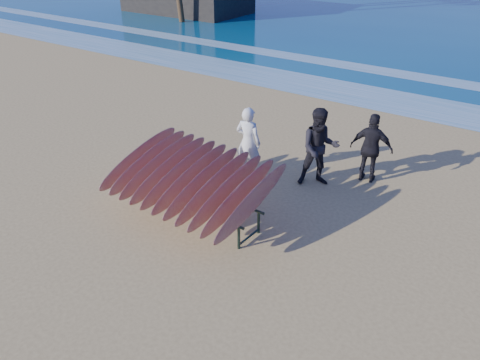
{
  "coord_description": "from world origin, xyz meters",
  "views": [
    {
      "loc": [
        4.71,
        -5.95,
        5.47
      ],
      "look_at": [
        0.0,
        0.8,
        0.95
      ],
      "focal_mm": 35.0,
      "sensor_mm": 36.0,
      "label": 1
    }
  ],
  "objects": [
    {
      "name": "foam_far",
      "position": [
        0.0,
        13.5,
        0.01
      ],
      "size": [
        160.0,
        160.0,
        0.0
      ],
      "primitive_type": "plane",
      "color": "white",
      "rests_on": "ground"
    },
    {
      "name": "surfboard_rack",
      "position": [
        -0.91,
        0.36,
        0.9
      ],
      "size": [
        3.26,
        2.56,
        1.46
      ],
      "rotation": [
        0.0,
        0.0,
        -0.04
      ],
      "color": "#1D2E26",
      "rests_on": "ground"
    },
    {
      "name": "person_dark_b",
      "position": [
        1.54,
        3.99,
        0.85
      ],
      "size": [
        1.05,
        0.58,
        1.7
      ],
      "primitive_type": "imported",
      "rotation": [
        0.0,
        0.0,
        3.31
      ],
      "color": "black",
      "rests_on": "ground"
    },
    {
      "name": "person_dark_a",
      "position": [
        0.61,
        3.13,
        0.94
      ],
      "size": [
        1.16,
        1.11,
        1.88
      ],
      "primitive_type": "imported",
      "rotation": [
        0.0,
        0.0,
        0.62
      ],
      "color": "black",
      "rests_on": "ground"
    },
    {
      "name": "foam_near",
      "position": [
        0.0,
        10.0,
        0.01
      ],
      "size": [
        160.0,
        160.0,
        0.0
      ],
      "primitive_type": "plane",
      "color": "white",
      "rests_on": "ground"
    },
    {
      "name": "ground",
      "position": [
        0.0,
        0.0,
        0.0
      ],
      "size": [
        120.0,
        120.0,
        0.0
      ],
      "primitive_type": "plane",
      "color": "tan",
      "rests_on": "ground"
    },
    {
      "name": "person_white",
      "position": [
        -1.0,
        2.57,
        0.88
      ],
      "size": [
        0.68,
        0.49,
        1.75
      ],
      "primitive_type": "imported",
      "rotation": [
        0.0,
        0.0,
        3.25
      ],
      "color": "silver",
      "rests_on": "ground"
    }
  ]
}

